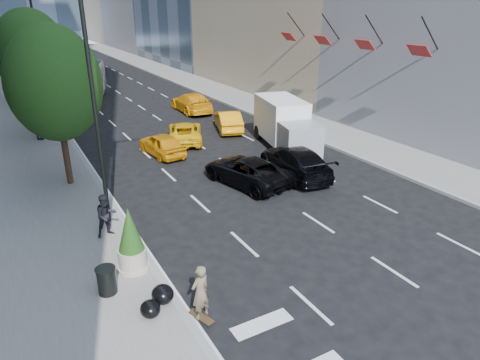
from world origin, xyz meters
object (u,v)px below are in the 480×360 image
planter_shrub (131,241)px  skateboarder (201,295)px  black_sedan_lincoln (247,171)px  box_truck (285,125)px  black_sedan_mercedes (295,161)px  city_bus (80,85)px  trash_can (107,281)px

planter_shrub → skateboarder: bearing=-72.7°
black_sedan_lincoln → box_truck: box_truck is taller
black_sedan_mercedes → city_bus: (-6.46, 23.04, 0.96)m
box_truck → planter_shrub: size_ratio=2.90×
trash_can → planter_shrub: (1.05, 0.88, 0.65)m
city_bus → trash_can: (-4.45, -28.47, -1.15)m
city_bus → box_truck: (8.58, -19.07, -0.22)m
planter_shrub → box_truck: bearing=35.4°
skateboarder → planter_shrub: size_ratio=0.75×
black_sedan_mercedes → black_sedan_lincoln: bearing=3.5°
box_truck → skateboarder: bearing=-119.5°
box_truck → trash_can: 16.09m
box_truck → black_sedan_mercedes: bearing=-104.5°
black_sedan_lincoln → black_sedan_mercedes: 2.77m
black_sedan_lincoln → black_sedan_mercedes: black_sedan_mercedes is taller
skateboarder → black_sedan_lincoln: bearing=-145.6°
city_bus → planter_shrub: (-3.40, -27.59, -0.51)m
skateboarder → box_truck: size_ratio=0.26×
black_sedan_mercedes → city_bus: city_bus is taller
skateboarder → black_sedan_mercedes: bearing=-157.0°
skateboarder → trash_can: bearing=-66.9°
planter_shrub → black_sedan_mercedes: bearing=24.8°
city_bus → trash_can: size_ratio=14.79×
black_sedan_mercedes → box_truck: bearing=-109.7°
city_bus → planter_shrub: size_ratio=5.52×
skateboarder → black_sedan_mercedes: skateboarder is taller
black_sedan_lincoln → city_bus: bearing=-94.2°
black_sedan_mercedes → planter_shrub: bearing=33.2°
skateboarder → box_truck: bearing=-151.3°
black_sedan_mercedes → city_bus: 23.94m
black_sedan_mercedes → box_truck: (2.11, 3.96, 0.73)m
black_sedan_lincoln → box_truck: bearing=-156.0°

